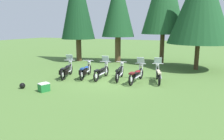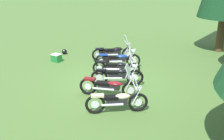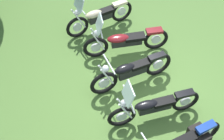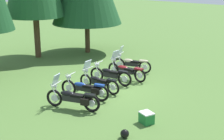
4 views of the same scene
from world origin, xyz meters
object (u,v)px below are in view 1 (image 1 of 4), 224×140
Objects in this scene: motorcycle_2 at (102,71)px; dropped_helmet at (22,86)px; motorcycle_4 at (137,74)px; motorcycle_5 at (158,74)px; pine_tree_0 at (77,0)px; motorcycle_1 at (85,71)px; motorcycle_0 at (67,70)px; picnic_cooler at (44,87)px; pine_tree_1 at (118,5)px; motorcycle_3 at (120,72)px; pine_tree_3 at (201,1)px.

dropped_helmet is at bearing 138.82° from motorcycle_2.
motorcycle_4 is 1.25m from motorcycle_5.
motorcycle_1 is at bearing -54.74° from pine_tree_0.
motorcycle_0 is 7.64× the size of dropped_helmet.
picnic_cooler is (3.58, -8.98, -5.28)m from pine_tree_0.
motorcycle_5 is 8.72m from pine_tree_1.
motorcycle_0 reaches higher than motorcycle_2.
pine_tree_3 reaches higher than motorcycle_3.
motorcycle_4 reaches higher than motorcycle_2.
dropped_helmet is (-1.37, -0.04, -0.06)m from picnic_cooler.
dropped_helmet is (-1.39, -9.82, -4.85)m from pine_tree_1.
motorcycle_1 is 3.83m from dropped_helmet.
dropped_helmet is (-6.18, -4.11, -0.32)m from motorcycle_5.
pine_tree_1 is (0.73, 6.83, 4.52)m from motorcycle_0.
motorcycle_1 is at bearing 83.61° from motorcycle_5.
motorcycle_1 is 0.29× the size of pine_tree_1.
motorcycle_3 reaches higher than picnic_cooler.
picnic_cooler is at bearing 159.29° from motorcycle_1.
motorcycle_4 is (2.20, 0.07, 0.01)m from motorcycle_2.
pine_tree_3 reaches higher than motorcycle_0.
motorcycle_5 is 6.30m from picnic_cooler.
motorcycle_0 is at bearing 100.57° from motorcycle_4.
motorcycle_1 is 1.06m from motorcycle_2.
motorcycle_5 reaches higher than dropped_helmet.
picnic_cooler is at bearing 175.74° from motorcycle_0.
motorcycle_2 is 2.20m from motorcycle_4.
motorcycle_0 is at bearing 95.20° from motorcycle_1.
motorcycle_0 is 3.04m from picnic_cooler.
motorcycle_0 is 0.29× the size of pine_tree_1.
dropped_helmet is (-3.94, -3.76, -0.31)m from motorcycle_3.
pine_tree_0 is 3.71m from pine_tree_1.
motorcycle_5 is at bearing -111.05° from pine_tree_3.
motorcycle_1 is 0.25× the size of pine_tree_0.
pine_tree_1 is 26.55× the size of dropped_helmet.
motorcycle_1 is 9.48m from pine_tree_3.
picnic_cooler reaches higher than dropped_helmet.
motorcycle_2 reaches higher than motorcycle_1.
motorcycle_5 is at bearing -50.01° from pine_tree_1.
motorcycle_4 is (1.10, -0.14, -0.00)m from motorcycle_3.
pine_tree_1 reaches higher than dropped_helmet.
motorcycle_2 reaches higher than dropped_helmet.
motorcycle_5 is at bearing -96.45° from motorcycle_0.
motorcycle_3 is at bearing -82.16° from motorcycle_2.
motorcycle_0 is 1.01× the size of motorcycle_2.
motorcycle_3 is 4.52m from picnic_cooler.
motorcycle_2 is at bearing -93.95° from motorcycle_1.
pine_tree_0 is at bearing 40.04° from motorcycle_2.
motorcycle_0 is 5.63m from motorcycle_5.
motorcycle_5 is 0.27× the size of pine_tree_1.
motorcycle_2 is at bearing -47.36° from pine_tree_0.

